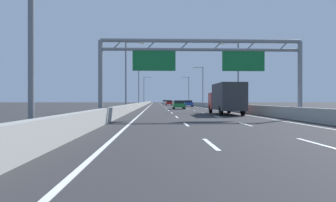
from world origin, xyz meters
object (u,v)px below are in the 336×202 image
blue_car (188,103)px  red_car (169,103)px  streetlamp_left_far (140,84)px  green_car (179,105)px  streetlamp_right_far (202,84)px  streetlamp_right_distant (188,89)px  box_truck (226,98)px  white_car (165,102)px  streetlamp_left_mid (128,71)px  sign_gantry (201,58)px  streetlamp_right_mid (236,72)px  streetlamp_left_distant (145,89)px  yellow_car (165,102)px

blue_car → red_car: red_car is taller
streetlamp_left_far → green_car: streetlamp_left_far is taller
streetlamp_right_far → blue_car: (-3.93, -6.28, -4.66)m
blue_car → red_car: bearing=98.9°
streetlamp_right_distant → red_car: size_ratio=2.28×
streetlamp_left_far → box_truck: bearing=-76.5°
streetlamp_left_far → white_car: size_ratio=2.15×
streetlamp_right_far → green_car: bearing=-106.2°
red_car → streetlamp_left_far: bearing=-116.3°
streetlamp_left_mid → green_car: (7.61, 9.31, -4.66)m
streetlamp_right_far → box_truck: size_ratio=1.14×
sign_gantry → box_truck: (3.65, 7.45, -3.12)m
box_truck → green_car: bearing=99.4°
sign_gantry → blue_car: bearing=85.7°
sign_gantry → streetlamp_right_mid: bearing=68.5°
blue_car → streetlamp_left_distant: bearing=105.1°
box_truck → white_car: bearing=92.4°
red_car → streetlamp_left_mid: bearing=-98.7°
streetlamp_left_mid → blue_car: 30.67m
streetlamp_left_distant → box_truck: 81.54m
streetlamp_left_mid → white_car: (7.30, 79.37, -4.62)m
streetlamp_left_far → red_car: size_ratio=2.28×
streetlamp_right_far → sign_gantry: bearing=-98.0°
streetlamp_left_mid → box_truck: streetlamp_left_mid is taller
sign_gantry → streetlamp_left_distant: size_ratio=1.72×
streetlamp_right_distant → blue_car: 41.26m
streetlamp_right_far → blue_car: streetlamp_right_far is taller
streetlamp_right_mid → red_car: (-7.31, 49.94, -4.65)m
streetlamp_left_far → streetlamp_left_distant: same height
streetlamp_left_mid → streetlamp_right_far: bearing=66.6°
white_car → box_truck: size_ratio=0.53×
streetlamp_left_mid → red_car: (7.62, 49.94, -4.65)m
red_car → white_car: bearing=90.6°
streetlamp_left_far → red_car: bearing=63.7°
blue_car → streetlamp_right_mid: bearing=-82.1°
streetlamp_right_far → red_car: bearing=115.4°
streetlamp_left_mid → streetlamp_right_distant: size_ratio=1.00×
box_truck → blue_car: bearing=90.1°
yellow_car → red_car: bearing=-89.7°
streetlamp_left_far → streetlamp_left_distant: 34.53m
streetlamp_right_far → streetlamp_right_distant: (0.00, 34.53, 0.00)m
streetlamp_right_distant → streetlamp_left_distant: bearing=180.0°
yellow_car → streetlamp_right_far: bearing=-81.9°
yellow_car → box_truck: box_truck is taller
streetlamp_left_mid → streetlamp_right_far: (14.93, 34.53, 0.00)m
sign_gantry → white_car: (-0.12, 98.46, -4.04)m
streetlamp_right_mid → box_truck: bearing=-108.3°
box_truck → streetlamp_left_distant: bearing=97.8°
streetlamp_left_distant → box_truck: streetlamp_left_distant is taller
streetlamp_right_distant → green_car: (-7.33, -59.75, -4.66)m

